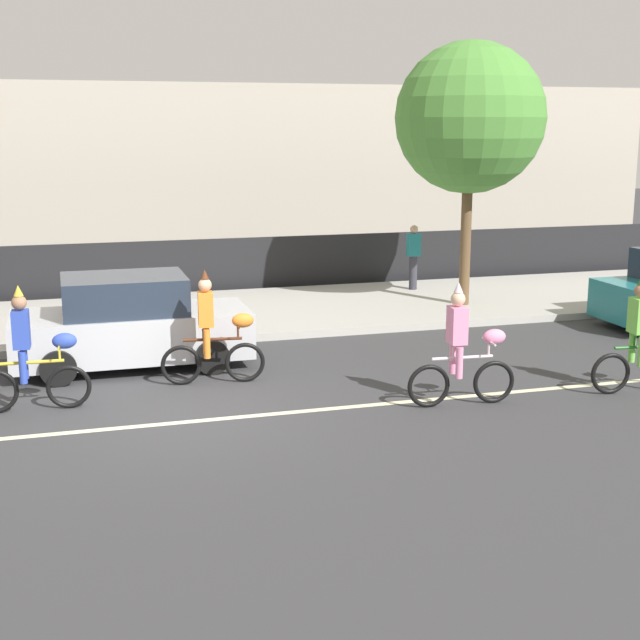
{
  "coord_description": "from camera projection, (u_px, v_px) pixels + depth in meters",
  "views": [
    {
      "loc": [
        -1.5,
        -12.79,
        4.18
      ],
      "look_at": [
        2.61,
        1.2,
        1.0
      ],
      "focal_mm": 50.0,
      "sensor_mm": 36.0,
      "label": 1
    }
  ],
  "objects": [
    {
      "name": "ground_plane",
      "position": [
        175.0,
        412.0,
        13.29
      ],
      "size": [
        80.0,
        80.0,
        0.0
      ],
      "primitive_type": "plane",
      "color": "#38383A"
    },
    {
      "name": "road_centre_line",
      "position": [
        180.0,
        422.0,
        12.82
      ],
      "size": [
        36.0,
        0.14,
        0.01
      ],
      "primitive_type": "cube",
      "color": "beige",
      "rests_on": "ground"
    },
    {
      "name": "sidewalk_curb",
      "position": [
        137.0,
        319.0,
        19.37
      ],
      "size": [
        60.0,
        5.0,
        0.15
      ],
      "primitive_type": "cube",
      "color": "#ADAAA3",
      "rests_on": "ground"
    },
    {
      "name": "fence_line",
      "position": [
        125.0,
        270.0,
        21.95
      ],
      "size": [
        40.0,
        0.08,
        1.4
      ],
      "primitive_type": "cube",
      "color": "black",
      "rests_on": "ground"
    },
    {
      "name": "building_backdrop",
      "position": [
        215.0,
        169.0,
        30.63
      ],
      "size": [
        28.0,
        8.0,
        5.44
      ],
      "primitive_type": "cube",
      "color": "#B2A899",
      "rests_on": "ground"
    },
    {
      "name": "parade_cyclist_cobalt",
      "position": [
        31.0,
        356.0,
        13.19
      ],
      "size": [
        1.72,
        0.5,
        1.92
      ],
      "color": "black",
      "rests_on": "ground"
    },
    {
      "name": "parade_cyclist_orange",
      "position": [
        213.0,
        334.0,
        14.62
      ],
      "size": [
        1.72,
        0.5,
        1.92
      ],
      "color": "black",
      "rests_on": "ground"
    },
    {
      "name": "parade_cyclist_pink",
      "position": [
        463.0,
        352.0,
        13.47
      ],
      "size": [
        1.72,
        0.5,
        1.92
      ],
      "color": "black",
      "rests_on": "ground"
    },
    {
      "name": "parked_car_silver",
      "position": [
        130.0,
        324.0,
        15.63
      ],
      "size": [
        4.1,
        1.92,
        1.64
      ],
      "color": "#B7BABF",
      "rests_on": "ground"
    },
    {
      "name": "street_tree_near_lamp",
      "position": [
        470.0,
        118.0,
        19.7
      ],
      "size": [
        3.35,
        3.35,
        5.88
      ],
      "color": "brown",
      "rests_on": "sidewalk_curb"
    },
    {
      "name": "pedestrian_onlooker",
      "position": [
        414.0,
        255.0,
        22.29
      ],
      "size": [
        0.32,
        0.2,
        1.62
      ],
      "color": "#33333D",
      "rests_on": "sidewalk_curb"
    }
  ]
}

